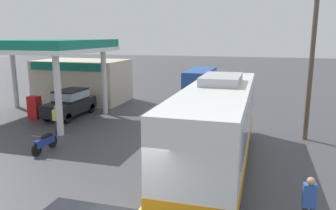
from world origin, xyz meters
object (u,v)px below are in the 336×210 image
(coach_bus_main, at_px, (217,126))
(minibus_opposing_lane, at_px, (200,81))
(cyclist_on_shoulder, at_px, (308,210))
(motorcycle_parked_forecourt, at_px, (45,142))
(car_at_pump, at_px, (70,102))
(pedestrian_near_pump, at_px, (57,118))

(coach_bus_main, bearing_deg, minibus_opposing_lane, 103.09)
(coach_bus_main, height_order, minibus_opposing_lane, coach_bus_main)
(coach_bus_main, relative_size, cyclist_on_shoulder, 6.07)
(cyclist_on_shoulder, bearing_deg, motorcycle_parked_forecourt, 160.67)
(car_at_pump, distance_m, motorcycle_parked_forecourt, 6.95)
(motorcycle_parked_forecourt, bearing_deg, car_at_pump, 112.38)
(car_at_pump, distance_m, pedestrian_near_pump, 4.24)
(car_at_pump, bearing_deg, pedestrian_near_pump, -67.54)
(coach_bus_main, relative_size, minibus_opposing_lane, 1.80)
(motorcycle_parked_forecourt, bearing_deg, coach_bus_main, 3.99)
(car_at_pump, distance_m, cyclist_on_shoulder, 17.08)
(motorcycle_parked_forecourt, distance_m, pedestrian_near_pump, 2.73)
(car_at_pump, height_order, motorcycle_parked_forecourt, car_at_pump)
(car_at_pump, relative_size, cyclist_on_shoulder, 2.31)
(cyclist_on_shoulder, xyz_separation_m, pedestrian_near_pump, (-12.03, 6.35, 0.15))
(car_at_pump, height_order, pedestrian_near_pump, car_at_pump)
(minibus_opposing_lane, relative_size, motorcycle_parked_forecourt, 3.41)
(minibus_opposing_lane, height_order, cyclist_on_shoulder, minibus_opposing_lane)
(cyclist_on_shoulder, height_order, pedestrian_near_pump, cyclist_on_shoulder)
(cyclist_on_shoulder, distance_m, pedestrian_near_pump, 13.60)
(car_at_pump, bearing_deg, motorcycle_parked_forecourt, -67.62)
(coach_bus_main, xyz_separation_m, cyclist_on_shoulder, (3.07, -4.42, -0.94))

